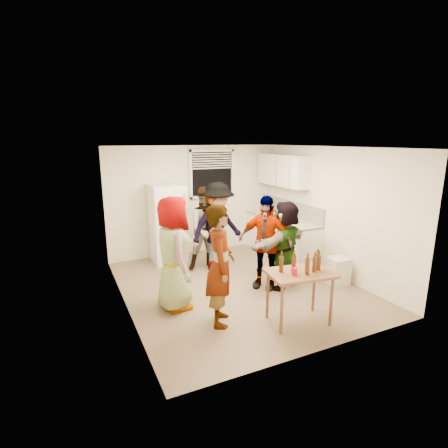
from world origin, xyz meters
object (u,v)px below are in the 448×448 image
wine_bottle (264,211)px  guest_black (264,286)px  refrigerator (168,224)px  guest_grey (176,307)px  guest_stripe (220,322)px  guest_back_left (208,268)px  kettle (277,217)px  serving_table (298,321)px  trash_bin (338,271)px  red_cup (294,275)px  blue_cup (291,223)px  beer_bottle_table (307,275)px  guest_orange (283,286)px  beer_bottle_counter (283,220)px  guest_back_right (217,270)px

wine_bottle → guest_black: (-1.33, -2.21, -0.90)m
refrigerator → guest_grey: (-0.54, -2.18, -0.85)m
guest_stripe → guest_back_left: (0.69, 2.13, 0.00)m
kettle → guest_grey: size_ratio=0.13×
kettle → serving_table: 3.24m
kettle → trash_bin: (0.08, -1.94, -0.65)m
refrigerator → trash_bin: (2.48, -2.58, -0.60)m
red_cup → guest_grey: 2.02m
guest_stripe → serving_table: bearing=-90.8°
wine_bottle → guest_black: bearing=-121.0°
wine_bottle → trash_bin: wine_bottle is taller
blue_cup → beer_bottle_table: size_ratio=0.51×
serving_table → guest_orange: bearing=65.1°
kettle → blue_cup: 0.67m
red_cup → wine_bottle: bearing=64.7°
beer_bottle_counter → guest_black: bearing=-135.3°
guest_back_right → guest_black: size_ratio=1.08×
refrigerator → serving_table: bearing=-74.2°
trash_bin → guest_grey: 3.05m
blue_cup → trash_bin: 1.44m
serving_table → wine_bottle: bearing=66.3°
red_cup → guest_back_left: size_ratio=0.06×
guest_stripe → guest_orange: (1.58, 0.68, 0.00)m
refrigerator → red_cup: bearing=-76.7°
beer_bottle_counter → guest_stripe: (-2.44, -1.99, -0.90)m
wine_bottle → guest_back_right: size_ratio=0.17×
blue_cup → trash_bin: (0.17, -1.27, -0.65)m
refrigerator → serving_table: size_ratio=1.84×
kettle → beer_bottle_counter: 0.30m
wine_bottle → serving_table: 3.94m
serving_table → guest_grey: serving_table is taller
kettle → wine_bottle: bearing=63.9°
guest_black → guest_orange: 0.36m
guest_back_left → guest_orange: size_ratio=1.08×
blue_cup → red_cup: blue_cup is taller
trash_bin → guest_grey: bearing=172.4°
guest_back_right → kettle: bearing=2.1°
blue_cup → beer_bottle_table: (-1.33, -2.23, -0.12)m
blue_cup → guest_orange: bearing=-130.9°
blue_cup → red_cup: size_ratio=1.01×
beer_bottle_table → guest_orange: (0.52, 1.29, -0.78)m
refrigerator → red_cup: refrigerator is taller
beer_bottle_table → trash_bin: bearing=32.6°
blue_cup → beer_bottle_table: blue_cup is taller
guest_back_left → guest_orange: (0.89, -1.45, 0.00)m
trash_bin → guest_stripe: 2.60m
guest_grey → red_cup: bearing=-130.3°
refrigerator → guest_stripe: 3.05m
kettle → guest_orange: size_ratio=0.14×
serving_table → guest_stripe: 1.15m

